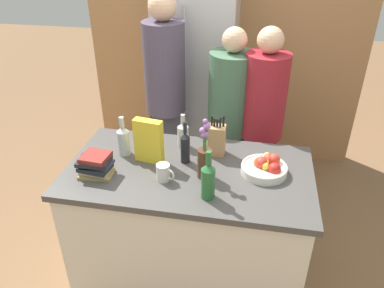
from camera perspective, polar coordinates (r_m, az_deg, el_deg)
name	(u,v)px	position (r m, az deg, el deg)	size (l,w,h in m)	color
ground_plane	(189,270)	(2.91, -0.40, -18.65)	(14.00, 14.00, 0.00)	brown
kitchen_island	(189,224)	(2.58, -0.44, -12.08)	(1.51, 0.83, 0.90)	silver
back_wall_wood	(224,32)	(3.80, 4.97, 16.63)	(2.71, 0.12, 2.60)	#AD7A4C
refrigerator	(197,72)	(3.57, 0.78, 10.91)	(0.71, 0.62, 2.01)	#B7B7BC
fruit_bowl	(265,167)	(2.30, 11.11, -3.43)	(0.28, 0.28, 0.11)	silver
knife_block	(217,140)	(2.41, 3.80, 0.67)	(0.11, 0.09, 0.27)	tan
flower_vase	(205,158)	(2.17, 1.93, -2.18)	(0.08, 0.08, 0.38)	#4C2D1E
cereal_box	(149,141)	(2.33, -6.61, 0.45)	(0.19, 0.09, 0.28)	yellow
coffee_mug	(164,172)	(2.19, -4.33, -4.34)	(0.12, 0.08, 0.10)	silver
book_stack	(95,165)	(2.29, -14.50, -3.13)	(0.21, 0.17, 0.13)	#99844C
bottle_oil	(208,180)	(2.02, 2.46, -5.46)	(0.08, 0.08, 0.29)	#286633
bottle_vinegar	(183,134)	(2.49, -1.38, 1.51)	(0.07, 0.07, 0.24)	#B2BCC1
bottle_wine	(123,140)	(2.44, -10.40, 0.63)	(0.08, 0.08, 0.27)	#B2BCC1
bottle_water	(185,147)	(2.32, -1.04, -0.40)	(0.06, 0.06, 0.28)	black
person_at_sink	(165,93)	(3.07, -4.07, 7.77)	(0.33, 0.33, 1.79)	#383842
person_in_blue	(230,116)	(3.00, 5.85, 4.21)	(0.36, 0.36, 1.58)	#383842
person_in_red_tee	(262,120)	(2.93, 10.65, 3.66)	(0.33, 0.33, 1.61)	#383842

